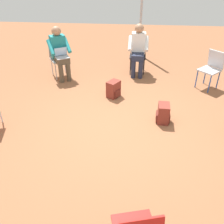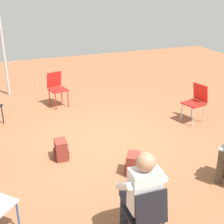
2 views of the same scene
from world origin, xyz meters
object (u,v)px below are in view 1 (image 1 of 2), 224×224
at_px(chair_east, 138,53).
at_px(backpack_near_laptop_user, 113,90).
at_px(chair_northeast, 58,56).
at_px(person_with_laptop, 60,51).
at_px(person_in_white, 138,47).
at_px(backpack_by_empty_chair, 163,114).
at_px(chair_southeast, 212,67).

bearing_deg(chair_east, backpack_near_laptop_user, 71.85).
height_order(chair_east, backpack_near_laptop_user, chair_east).
bearing_deg(backpack_near_laptop_user, chair_east, -19.39).
bearing_deg(chair_northeast, chair_east, 160.26).
xyz_separation_m(chair_east, person_with_laptop, (-0.56, 1.87, 0.20)).
relative_size(person_in_white, backpack_near_laptop_user, 3.44).
xyz_separation_m(chair_northeast, backpack_by_empty_chair, (-1.90, -2.44, -0.34)).
distance_m(chair_southeast, person_with_laptop, 3.53).
bearing_deg(chair_southeast, chair_northeast, 40.20).
bearing_deg(person_with_laptop, person_in_white, 160.19).
relative_size(person_with_laptop, backpack_by_empty_chair, 3.44).
relative_size(chair_east, person_with_laptop, 0.69).
xyz_separation_m(chair_northeast, person_in_white, (0.25, -1.96, 0.20)).
height_order(chair_southeast, backpack_by_empty_chair, chair_southeast).
height_order(chair_southeast, backpack_near_laptop_user, chair_southeast).
relative_size(chair_east, backpack_near_laptop_user, 2.36).
distance_m(chair_east, backpack_by_empty_chair, 2.39).
relative_size(chair_east, chair_southeast, 1.00).
bearing_deg(chair_northeast, backpack_near_laptop_user, 113.11).
xyz_separation_m(chair_northeast, backpack_near_laptop_user, (-1.02, -1.45, -0.34)).
bearing_deg(chair_northeast, person_with_laptop, 90.00).
bearing_deg(backpack_by_empty_chair, person_with_laptop, 53.26).
xyz_separation_m(person_with_laptop, backpack_by_empty_chair, (-1.76, -2.35, -0.53)).
height_order(chair_east, person_in_white, person_in_white).
height_order(chair_northeast, backpack_by_empty_chair, chair_northeast).
distance_m(chair_southeast, backpack_by_empty_chair, 1.96).
height_order(chair_northeast, backpack_near_laptop_user, chair_northeast).
relative_size(chair_southeast, backpack_by_empty_chair, 2.36).
height_order(person_with_laptop, person_in_white, same).
xyz_separation_m(chair_southeast, backpack_near_laptop_user, (-0.65, 2.16, -0.34)).
bearing_deg(backpack_near_laptop_user, person_with_laptop, 57.31).
bearing_deg(person_with_laptop, chair_east, 164.96).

